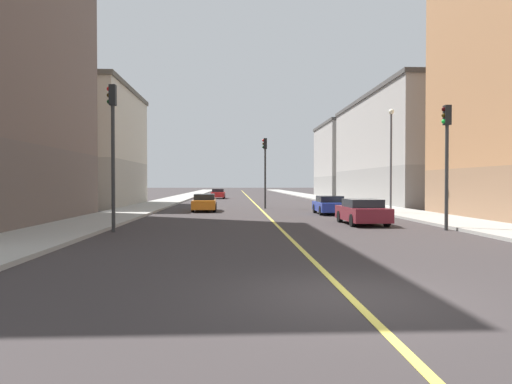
{
  "coord_description": "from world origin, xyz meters",
  "views": [
    {
      "loc": [
        -2.2,
        -8.71,
        2.18
      ],
      "look_at": [
        0.22,
        41.55,
        1.18
      ],
      "focal_mm": 32.32,
      "sensor_mm": 36.0,
      "label": 1
    }
  ],
  "objects": [
    {
      "name": "building_right_midblock",
      "position": [
        -15.84,
        34.79,
        5.49
      ],
      "size": [
        8.65,
        14.87,
        10.95
      ],
      "color": "#9D9688",
      "rests_on": "ground"
    },
    {
      "name": "car_orange",
      "position": [
        -4.47,
        26.87,
        0.66
      ],
      "size": [
        1.87,
        4.55,
        1.32
      ],
      "color": "orange",
      "rests_on": "ground"
    },
    {
      "name": "street_lamp_left_near",
      "position": [
        8.53,
        22.3,
        4.44
      ],
      "size": [
        0.36,
        0.36,
        7.07
      ],
      "color": "#4C4C51",
      "rests_on": "ground"
    },
    {
      "name": "sidewalk_left",
      "position": [
        9.8,
        49.0,
        0.07
      ],
      "size": [
        3.73,
        168.0,
        0.15
      ],
      "primitive_type": "cube",
      "color": "#9E9B93",
      "rests_on": "ground"
    },
    {
      "name": "lane_center_stripe",
      "position": [
        0.0,
        49.0,
        0.01
      ],
      "size": [
        0.16,
        154.0,
        0.01
      ],
      "primitive_type": "cube",
      "color": "#E5D14C",
      "rests_on": "ground"
    },
    {
      "name": "traffic_light_right_near",
      "position": [
        -7.55,
        11.92,
        4.17
      ],
      "size": [
        0.4,
        0.32,
        6.5
      ],
      "color": "#2D2D2D",
      "rests_on": "ground"
    },
    {
      "name": "traffic_light_median_far",
      "position": [
        0.44,
        30.29,
        3.86
      ],
      "size": [
        0.4,
        0.32,
        5.96
      ],
      "color": "#2D2D2D",
      "rests_on": "ground"
    },
    {
      "name": "ground_plane",
      "position": [
        0.0,
        0.0,
        0.0
      ],
      "size": [
        400.0,
        400.0,
        0.0
      ],
      "primitive_type": "plane",
      "color": "#342E2F",
      "rests_on": "ground"
    },
    {
      "name": "car_blue",
      "position": [
        4.45,
        23.02,
        0.64
      ],
      "size": [
        1.87,
        3.97,
        1.28
      ],
      "color": "#23389E",
      "rests_on": "ground"
    },
    {
      "name": "car_red",
      "position": [
        -4.4,
        55.56,
        0.66
      ],
      "size": [
        1.93,
        4.62,
        1.36
      ],
      "color": "red",
      "rests_on": "ground"
    },
    {
      "name": "car_maroon",
      "position": [
        4.53,
        15.11,
        0.67
      ],
      "size": [
        2.01,
        4.23,
        1.33
      ],
      "color": "maroon",
      "rests_on": "ground"
    },
    {
      "name": "building_left_mid",
      "position": [
        15.84,
        40.52,
        5.76
      ],
      "size": [
        8.65,
        25.44,
        11.5
      ],
      "color": "gray",
      "rests_on": "ground"
    },
    {
      "name": "sidewalk_right",
      "position": [
        -9.8,
        49.0,
        0.07
      ],
      "size": [
        3.73,
        168.0,
        0.15
      ],
      "primitive_type": "cube",
      "color": "#9E9B93",
      "rests_on": "ground"
    },
    {
      "name": "traffic_light_left_near",
      "position": [
        7.52,
        11.92,
        3.72
      ],
      "size": [
        0.4,
        0.32,
        5.72
      ],
      "color": "#2D2D2D",
      "rests_on": "ground"
    },
    {
      "name": "building_left_far",
      "position": [
        15.84,
        63.13,
        5.74
      ],
      "size": [
        8.65,
        15.25,
        11.45
      ],
      "color": "gray",
      "rests_on": "ground"
    }
  ]
}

